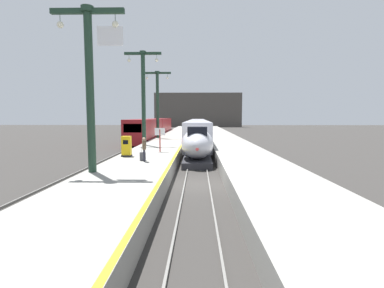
# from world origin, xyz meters

# --- Properties ---
(ground_plane) EXTENTS (260.00, 260.00, 0.00)m
(ground_plane) POSITION_xyz_m (0.00, 0.00, 0.00)
(ground_plane) COLOR #33302D
(platform_left) EXTENTS (4.80, 110.00, 1.05)m
(platform_left) POSITION_xyz_m (-4.05, 24.75, 0.53)
(platform_left) COLOR gray
(platform_left) RESTS_ON ground
(platform_right) EXTENTS (4.80, 110.00, 1.05)m
(platform_right) POSITION_xyz_m (4.05, 24.75, 0.53)
(platform_right) COLOR gray
(platform_right) RESTS_ON ground
(platform_left_safety_stripe) EXTENTS (0.20, 107.80, 0.01)m
(platform_left_safety_stripe) POSITION_xyz_m (-1.77, 24.75, 1.05)
(platform_left_safety_stripe) COLOR yellow
(platform_left_safety_stripe) RESTS_ON platform_left
(rail_main_left) EXTENTS (0.08, 110.00, 0.12)m
(rail_main_left) POSITION_xyz_m (-0.75, 27.50, 0.06)
(rail_main_left) COLOR slate
(rail_main_left) RESTS_ON ground
(rail_main_right) EXTENTS (0.08, 110.00, 0.12)m
(rail_main_right) POSITION_xyz_m (0.75, 27.50, 0.06)
(rail_main_right) COLOR slate
(rail_main_right) RESTS_ON ground
(rail_secondary_left) EXTENTS (0.08, 110.00, 0.12)m
(rail_secondary_left) POSITION_xyz_m (-8.85, 27.50, 0.06)
(rail_secondary_left) COLOR slate
(rail_secondary_left) RESTS_ON ground
(rail_secondary_right) EXTENTS (0.08, 110.00, 0.12)m
(rail_secondary_right) POSITION_xyz_m (-7.35, 27.50, 0.06)
(rail_secondary_right) COLOR slate
(rail_secondary_right) RESTS_ON ground
(highspeed_train_main) EXTENTS (2.92, 56.28, 3.60)m
(highspeed_train_main) POSITION_xyz_m (0.00, 31.90, 1.96)
(highspeed_train_main) COLOR silver
(highspeed_train_main) RESTS_ON ground
(regional_train_adjacent) EXTENTS (2.85, 36.60, 3.80)m
(regional_train_adjacent) POSITION_xyz_m (-8.10, 36.28, 2.13)
(regional_train_adjacent) COLOR maroon
(regional_train_adjacent) RESTS_ON ground
(station_column_near) EXTENTS (4.00, 0.68, 9.01)m
(station_column_near) POSITION_xyz_m (-5.84, -1.53, 6.58)
(station_column_near) COLOR #1E3828
(station_column_near) RESTS_ON platform_left
(station_column_mid) EXTENTS (4.00, 0.68, 10.15)m
(station_column_mid) POSITION_xyz_m (-5.90, 14.13, 7.09)
(station_column_mid) COLOR #1E3828
(station_column_mid) RESTS_ON platform_left
(station_column_far) EXTENTS (4.00, 0.68, 9.71)m
(station_column_far) POSITION_xyz_m (-5.90, 25.02, 6.86)
(station_column_far) COLOR #1E3828
(station_column_far) RESTS_ON platform_left
(passenger_near_edge) EXTENTS (0.32, 0.55, 1.69)m
(passenger_near_edge) POSITION_xyz_m (-3.68, 2.31, 2.04)
(passenger_near_edge) COLOR #23232D
(passenger_near_edge) RESTS_ON platform_left
(rolling_suitcase) EXTENTS (0.40, 0.22, 0.98)m
(rolling_suitcase) POSITION_xyz_m (-3.86, 2.70, 1.35)
(rolling_suitcase) COLOR #4C4C51
(rolling_suitcase) RESTS_ON platform_left
(ticket_machine_yellow) EXTENTS (0.76, 0.62, 1.60)m
(ticket_machine_yellow) POSITION_xyz_m (-5.55, 4.87, 1.79)
(ticket_machine_yellow) COLOR yellow
(ticket_machine_yellow) RESTS_ON platform_left
(departure_info_board) EXTENTS (0.90, 0.10, 2.12)m
(departure_info_board) POSITION_xyz_m (-3.32, 7.92, 2.56)
(departure_info_board) COLOR maroon
(departure_info_board) RESTS_ON platform_left
(terminus_back_wall) EXTENTS (36.00, 2.00, 14.00)m
(terminus_back_wall) POSITION_xyz_m (0.00, 102.00, 7.00)
(terminus_back_wall) COLOR #4C4742
(terminus_back_wall) RESTS_ON ground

